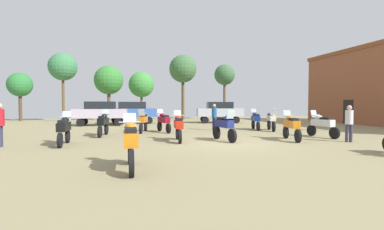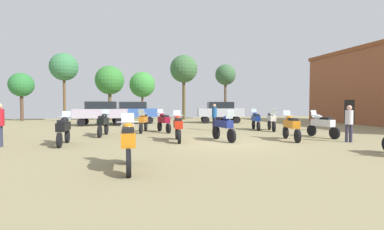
{
  "view_description": "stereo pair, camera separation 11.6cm",
  "coord_description": "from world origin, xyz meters",
  "px_view_note": "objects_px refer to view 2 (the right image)",
  "views": [
    {
      "loc": [
        -4.32,
        -12.07,
        1.77
      ],
      "look_at": [
        -0.46,
        5.13,
        1.11
      ],
      "focal_mm": 26.23,
      "sensor_mm": 36.0,
      "label": 1
    },
    {
      "loc": [
        -4.21,
        -12.1,
        1.77
      ],
      "look_at": [
        -0.46,
        5.13,
        1.11
      ],
      "focal_mm": 26.23,
      "sensor_mm": 36.0,
      "label": 2
    }
  ],
  "objects_px": {
    "motorcycle_6": "(224,126)",
    "car_3": "(132,111)",
    "person_3": "(0,121)",
    "tree_6": "(110,81)",
    "motorcycle_2": "(256,120)",
    "motorcycle_5": "(272,120)",
    "car_2": "(101,112)",
    "tree_4": "(184,69)",
    "motorcycle_12": "(322,124)",
    "motorcycle_7": "(291,126)",
    "motorcycle_13": "(143,121)",
    "motorcycle_8": "(103,123)",
    "person_1": "(214,115)",
    "tree_5": "(142,85)",
    "motorcycle_1": "(128,142)",
    "motorcycle_10": "(178,126)",
    "tree_3": "(64,67)",
    "person_2": "(349,121)",
    "motorcycle_4": "(164,121)",
    "tree_2": "(21,85)",
    "tree_1": "(226,75)",
    "motorcycle_3": "(64,129)",
    "car_1": "(220,111)"
  },
  "relations": [
    {
      "from": "motorcycle_12",
      "to": "car_1",
      "type": "height_order",
      "value": "car_1"
    },
    {
      "from": "motorcycle_10",
      "to": "tree_4",
      "type": "distance_m",
      "value": 19.88
    },
    {
      "from": "motorcycle_6",
      "to": "tree_5",
      "type": "height_order",
      "value": "tree_5"
    },
    {
      "from": "motorcycle_4",
      "to": "car_2",
      "type": "distance_m",
      "value": 8.13
    },
    {
      "from": "motorcycle_12",
      "to": "motorcycle_6",
      "type": "bearing_deg",
      "value": 174.33
    },
    {
      "from": "motorcycle_2",
      "to": "motorcycle_5",
      "type": "distance_m",
      "value": 1.14
    },
    {
      "from": "motorcycle_8",
      "to": "car_2",
      "type": "relative_size",
      "value": 0.51
    },
    {
      "from": "motorcycle_10",
      "to": "tree_3",
      "type": "bearing_deg",
      "value": 121.15
    },
    {
      "from": "tree_6",
      "to": "motorcycle_12",
      "type": "bearing_deg",
      "value": -57.42
    },
    {
      "from": "tree_6",
      "to": "motorcycle_6",
      "type": "bearing_deg",
      "value": -71.11
    },
    {
      "from": "motorcycle_3",
      "to": "tree_5",
      "type": "distance_m",
      "value": 19.33
    },
    {
      "from": "car_2",
      "to": "tree_4",
      "type": "relative_size",
      "value": 0.58
    },
    {
      "from": "motorcycle_2",
      "to": "person_2",
      "type": "bearing_deg",
      "value": -65.81
    },
    {
      "from": "car_1",
      "to": "tree_3",
      "type": "relative_size",
      "value": 0.64
    },
    {
      "from": "tree_2",
      "to": "person_3",
      "type": "bearing_deg",
      "value": -73.15
    },
    {
      "from": "motorcycle_13",
      "to": "tree_6",
      "type": "distance_m",
      "value": 15.15
    },
    {
      "from": "motorcycle_5",
      "to": "car_3",
      "type": "xyz_separation_m",
      "value": [
        -9.05,
        9.15,
        0.43
      ]
    },
    {
      "from": "person_3",
      "to": "tree_6",
      "type": "height_order",
      "value": "tree_6"
    },
    {
      "from": "car_3",
      "to": "tree_3",
      "type": "xyz_separation_m",
      "value": [
        -6.93,
        5.28,
        4.47
      ]
    },
    {
      "from": "motorcycle_10",
      "to": "person_2",
      "type": "height_order",
      "value": "person_2"
    },
    {
      "from": "car_3",
      "to": "person_1",
      "type": "distance_m",
      "value": 9.62
    },
    {
      "from": "motorcycle_6",
      "to": "person_2",
      "type": "distance_m",
      "value": 5.8
    },
    {
      "from": "motorcycle_8",
      "to": "person_3",
      "type": "xyz_separation_m",
      "value": [
        -3.78,
        -3.33,
        0.33
      ]
    },
    {
      "from": "motorcycle_2",
      "to": "motorcycle_7",
      "type": "distance_m",
      "value": 5.74
    },
    {
      "from": "motorcycle_13",
      "to": "tree_5",
      "type": "height_order",
      "value": "tree_5"
    },
    {
      "from": "motorcycle_10",
      "to": "tree_3",
      "type": "xyz_separation_m",
      "value": [
        -8.99,
        18.35,
        4.91
      ]
    },
    {
      "from": "motorcycle_12",
      "to": "tree_6",
      "type": "distance_m",
      "value": 23.06
    },
    {
      "from": "motorcycle_1",
      "to": "motorcycle_3",
      "type": "distance_m",
      "value": 5.95
    },
    {
      "from": "person_1",
      "to": "tree_5",
      "type": "height_order",
      "value": "tree_5"
    },
    {
      "from": "motorcycle_5",
      "to": "motorcycle_7",
      "type": "relative_size",
      "value": 0.94
    },
    {
      "from": "person_3",
      "to": "tree_6",
      "type": "distance_m",
      "value": 19.83
    },
    {
      "from": "motorcycle_1",
      "to": "tree_5",
      "type": "height_order",
      "value": "tree_5"
    },
    {
      "from": "motorcycle_7",
      "to": "motorcycle_13",
      "type": "distance_m",
      "value": 8.87
    },
    {
      "from": "motorcycle_12",
      "to": "tree_3",
      "type": "relative_size",
      "value": 0.3
    },
    {
      "from": "motorcycle_7",
      "to": "car_3",
      "type": "relative_size",
      "value": 0.5
    },
    {
      "from": "motorcycle_4",
      "to": "tree_5",
      "type": "relative_size",
      "value": 0.39
    },
    {
      "from": "person_1",
      "to": "motorcycle_2",
      "type": "bearing_deg",
      "value": -121.07
    },
    {
      "from": "motorcycle_6",
      "to": "car_3",
      "type": "distance_m",
      "value": 14.07
    },
    {
      "from": "tree_1",
      "to": "tree_5",
      "type": "height_order",
      "value": "tree_1"
    },
    {
      "from": "tree_1",
      "to": "tree_3",
      "type": "relative_size",
      "value": 0.91
    },
    {
      "from": "motorcycle_6",
      "to": "motorcycle_10",
      "type": "height_order",
      "value": "motorcycle_6"
    },
    {
      "from": "motorcycle_8",
      "to": "motorcycle_12",
      "type": "distance_m",
      "value": 11.93
    },
    {
      "from": "motorcycle_6",
      "to": "person_3",
      "type": "height_order",
      "value": "person_3"
    },
    {
      "from": "person_2",
      "to": "motorcycle_12",
      "type": "bearing_deg",
      "value": 116.75
    },
    {
      "from": "motorcycle_4",
      "to": "car_3",
      "type": "distance_m",
      "value": 8.78
    },
    {
      "from": "tree_2",
      "to": "tree_5",
      "type": "relative_size",
      "value": 0.95
    },
    {
      "from": "motorcycle_13",
      "to": "motorcycle_8",
      "type": "bearing_deg",
      "value": 48.57
    },
    {
      "from": "motorcycle_7",
      "to": "tree_5",
      "type": "bearing_deg",
      "value": 120.62
    },
    {
      "from": "motorcycle_8",
      "to": "tree_2",
      "type": "relative_size",
      "value": 0.43
    },
    {
      "from": "motorcycle_6",
      "to": "motorcycle_8",
      "type": "xyz_separation_m",
      "value": [
        -5.89,
        3.45,
        -0.0
      ]
    }
  ]
}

